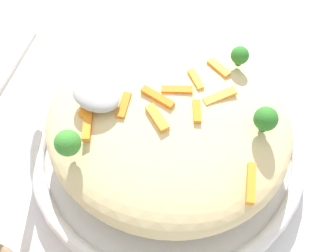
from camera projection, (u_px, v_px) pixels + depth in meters
ground_plane at (168, 154)px, 0.57m from camera, size 2.40×2.40×0.00m
serving_bowl at (168, 146)px, 0.55m from camera, size 0.35×0.35×0.04m
pasta_mound at (168, 123)px, 0.50m from camera, size 0.29×0.28×0.08m
carrot_piece_0 at (177, 90)px, 0.48m from camera, size 0.04×0.02×0.01m
carrot_piece_1 at (158, 118)px, 0.45m from camera, size 0.04×0.03×0.01m
carrot_piece_2 at (219, 68)px, 0.50m from camera, size 0.03×0.02×0.01m
carrot_piece_3 at (251, 183)px, 0.42m from camera, size 0.02×0.04×0.01m
carrot_piece_4 at (124, 105)px, 0.47m from camera, size 0.02×0.03×0.01m
carrot_piece_5 at (197, 112)px, 0.46m from camera, size 0.02×0.03×0.01m
carrot_piece_6 at (160, 95)px, 0.47m from camera, size 0.04×0.01×0.01m
carrot_piece_7 at (196, 80)px, 0.49m from camera, size 0.03×0.02×0.01m
carrot_piece_8 at (220, 97)px, 0.48m from camera, size 0.03×0.04×0.01m
carrot_piece_9 at (90, 103)px, 0.47m from camera, size 0.01×0.04×0.01m
carrot_piece_10 at (87, 124)px, 0.46m from camera, size 0.03×0.04×0.01m
broccoli_floret_0 at (240, 56)px, 0.49m from camera, size 0.02×0.02×0.03m
broccoli_floret_1 at (68, 143)px, 0.43m from camera, size 0.03×0.03×0.03m
broccoli_floret_2 at (266, 119)px, 0.44m from camera, size 0.03×0.03×0.03m
serving_spoon at (61, 88)px, 0.45m from camera, size 0.15×0.17×0.08m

